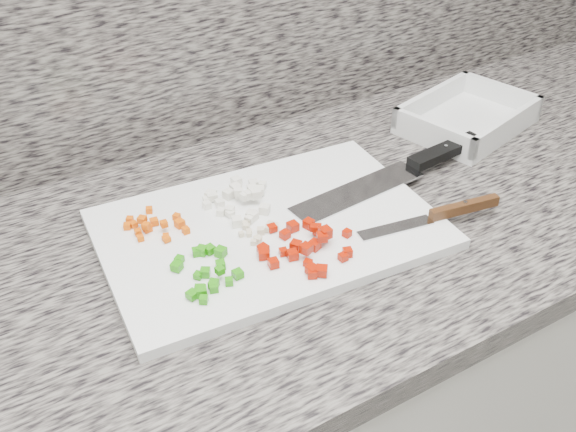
# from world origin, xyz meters

# --- Properties ---
(countertop) EXTENTS (3.96, 0.64, 0.04)m
(countertop) POSITION_xyz_m (0.00, 1.44, 0.88)
(countertop) COLOR slate
(countertop) RESTS_ON cabinet
(cutting_board) EXTENTS (0.50, 0.35, 0.02)m
(cutting_board) POSITION_xyz_m (0.05, 1.43, 0.91)
(cutting_board) COLOR white
(cutting_board) RESTS_ON countertop
(carrot_pile) EXTENTS (0.08, 0.09, 0.02)m
(carrot_pile) POSITION_xyz_m (-0.10, 1.51, 0.92)
(carrot_pile) COLOR #D95104
(carrot_pile) RESTS_ON cutting_board
(onion_pile) EXTENTS (0.11, 0.11, 0.02)m
(onion_pile) POSITION_xyz_m (0.03, 1.50, 0.92)
(onion_pile) COLOR white
(onion_pile) RESTS_ON cutting_board
(green_pepper_pile) EXTENTS (0.08, 0.10, 0.02)m
(green_pepper_pile) POSITION_xyz_m (-0.08, 1.38, 0.92)
(green_pepper_pile) COLOR #23860C
(green_pepper_pile) RESTS_ON cutting_board
(red_pepper_pile) EXTENTS (0.14, 0.13, 0.03)m
(red_pepper_pile) POSITION_xyz_m (0.06, 1.36, 0.92)
(red_pepper_pile) COLOR #9D1402
(red_pepper_pile) RESTS_ON cutting_board
(garlic_pile) EXTENTS (0.06, 0.06, 0.01)m
(garlic_pile) POSITION_xyz_m (0.02, 1.42, 0.92)
(garlic_pile) COLOR beige
(garlic_pile) RESTS_ON cutting_board
(chef_knife) EXTENTS (0.39, 0.08, 0.02)m
(chef_knife) POSITION_xyz_m (0.33, 1.45, 0.92)
(chef_knife) COLOR silver
(chef_knife) RESTS_ON cutting_board
(paring_knife) EXTENTS (0.23, 0.05, 0.02)m
(paring_knife) POSITION_xyz_m (0.28, 1.32, 0.92)
(paring_knife) COLOR silver
(paring_knife) RESTS_ON cutting_board
(tray) EXTENTS (0.27, 0.23, 0.05)m
(tray) POSITION_xyz_m (0.52, 1.53, 0.92)
(tray) COLOR silver
(tray) RESTS_ON countertop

